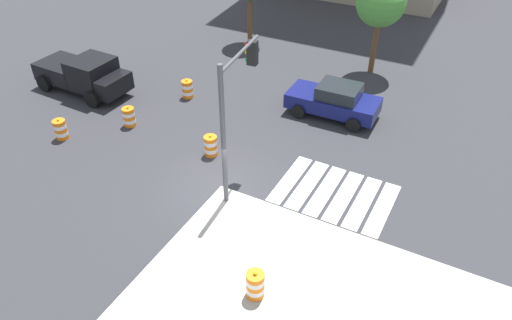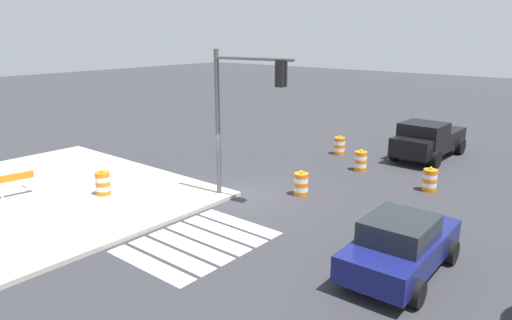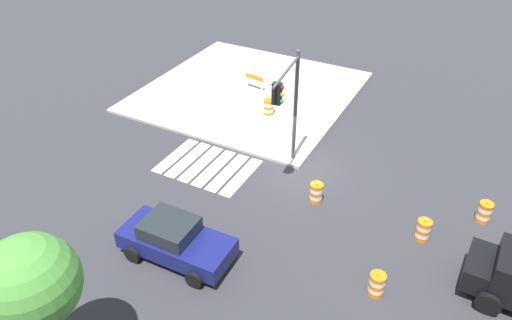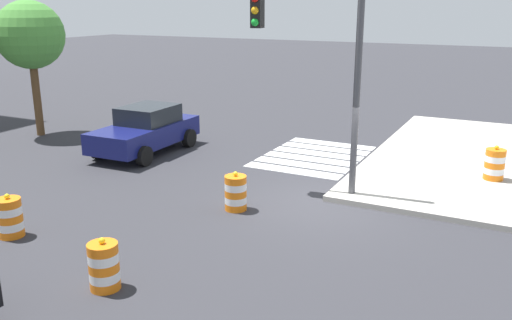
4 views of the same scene
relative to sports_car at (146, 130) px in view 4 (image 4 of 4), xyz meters
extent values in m
plane|color=#2D2D33|center=(-1.85, -7.28, -0.81)|extent=(120.00, 120.00, 0.00)
cube|color=silver|center=(0.27, -5.48, -0.80)|extent=(0.60, 3.20, 0.02)
cube|color=silver|center=(1.02, -5.48, -0.80)|extent=(0.60, 3.20, 0.02)
cube|color=silver|center=(1.77, -5.48, -0.80)|extent=(0.60, 3.20, 0.02)
cube|color=silver|center=(2.52, -5.48, -0.80)|extent=(0.60, 3.20, 0.02)
cube|color=silver|center=(3.27, -5.48, -0.80)|extent=(0.60, 3.20, 0.02)
cube|color=silver|center=(4.02, -5.48, -0.80)|extent=(0.60, 3.20, 0.02)
cube|color=navy|center=(-0.06, 0.00, -0.13)|extent=(4.35, 1.95, 0.70)
cube|color=#1E2328|center=(0.19, 0.00, 0.52)|extent=(1.94, 1.65, 0.60)
cylinder|color=black|center=(-1.38, -0.99, -0.48)|extent=(0.67, 0.26, 0.66)
cylinder|color=black|center=(-1.43, 0.91, -0.48)|extent=(0.67, 0.26, 0.66)
cylinder|color=black|center=(1.32, -0.92, -0.48)|extent=(0.67, 0.26, 0.66)
cylinder|color=black|center=(1.27, 0.98, -0.48)|extent=(0.67, 0.26, 0.66)
cylinder|color=orange|center=(-3.43, -5.51, -0.72)|extent=(0.56, 0.56, 0.18)
cylinder|color=white|center=(-3.43, -5.51, -0.54)|extent=(0.56, 0.56, 0.18)
cylinder|color=orange|center=(-3.43, -5.51, -0.36)|extent=(0.56, 0.56, 0.18)
cylinder|color=white|center=(-3.43, -5.51, -0.18)|extent=(0.56, 0.56, 0.18)
cylinder|color=orange|center=(-3.43, -5.51, 0.00)|extent=(0.56, 0.56, 0.18)
sphere|color=yellow|center=(-3.43, -5.51, 0.15)|extent=(0.12, 0.12, 0.12)
cylinder|color=orange|center=(-8.01, -5.30, -0.72)|extent=(0.56, 0.56, 0.18)
cylinder|color=white|center=(-8.01, -5.30, -0.54)|extent=(0.56, 0.56, 0.18)
cylinder|color=orange|center=(-8.01, -5.30, -0.36)|extent=(0.56, 0.56, 0.18)
cylinder|color=white|center=(-8.01, -5.30, -0.18)|extent=(0.56, 0.56, 0.18)
cylinder|color=orange|center=(-8.01, -5.30, 0.00)|extent=(0.56, 0.56, 0.18)
sphere|color=yellow|center=(-8.01, -5.30, 0.15)|extent=(0.12, 0.12, 0.12)
cylinder|color=orange|center=(-7.18, -1.78, -0.72)|extent=(0.56, 0.56, 0.18)
cylinder|color=white|center=(-7.18, -1.78, -0.54)|extent=(0.56, 0.56, 0.18)
cylinder|color=orange|center=(-7.18, -1.78, -0.36)|extent=(0.56, 0.56, 0.18)
cylinder|color=white|center=(-7.18, -1.78, -0.18)|extent=(0.56, 0.56, 0.18)
cylinder|color=orange|center=(-7.18, -1.78, 0.00)|extent=(0.56, 0.56, 0.18)
sphere|color=yellow|center=(-7.18, -1.78, 0.15)|extent=(0.12, 0.12, 0.12)
cylinder|color=orange|center=(1.75, -11.20, -0.57)|extent=(0.56, 0.56, 0.18)
cylinder|color=white|center=(1.75, -11.20, -0.39)|extent=(0.56, 0.56, 0.18)
cylinder|color=orange|center=(1.75, -11.20, -0.21)|extent=(0.56, 0.56, 0.18)
cylinder|color=white|center=(1.75, -11.20, -0.03)|extent=(0.56, 0.56, 0.18)
cylinder|color=orange|center=(1.75, -11.20, 0.15)|extent=(0.56, 0.56, 0.18)
sphere|color=yellow|center=(1.75, -11.20, 0.30)|extent=(0.12, 0.12, 0.12)
cylinder|color=#4C4C51|center=(-1.25, -7.88, 2.09)|extent=(0.18, 0.18, 5.50)
cube|color=black|center=(-1.58, -5.18, 4.09)|extent=(0.39, 0.32, 0.90)
sphere|color=#F2A514|center=(-1.76, -5.21, 4.09)|extent=(0.20, 0.20, 0.20)
sphere|color=green|center=(-1.76, -5.21, 3.79)|extent=(0.20, 0.20, 0.20)
cylinder|color=brown|center=(0.18, 5.45, 0.70)|extent=(0.30, 0.30, 3.02)
sphere|color=#478C38|center=(0.18, 5.45, 3.11)|extent=(2.60, 2.60, 2.60)
camera|label=1|loc=(6.16, -19.45, 11.26)|focal=33.95mm
camera|label=2|loc=(11.09, 4.22, 5.42)|focal=32.63mm
camera|label=3|loc=(-8.71, 9.99, 12.59)|focal=33.63mm
camera|label=4|loc=(-14.74, -11.85, 4.27)|focal=37.99mm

